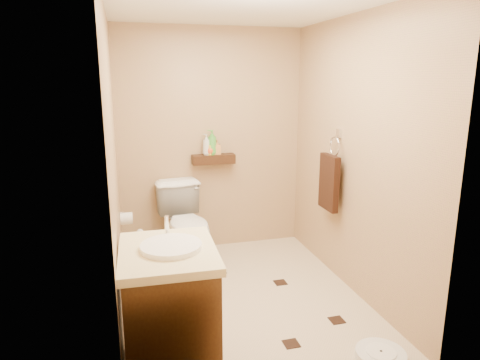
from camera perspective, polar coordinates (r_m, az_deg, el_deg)
name	(u,v)px	position (r m, az deg, el deg)	size (l,w,h in m)	color
ground	(242,297)	(3.88, 0.32, -15.38)	(2.50, 2.50, 0.00)	beige
wall_back	(212,142)	(4.66, -3.79, 5.14)	(2.00, 0.04, 2.40)	tan
wall_front	(305,206)	(2.32, 8.67, -3.51)	(2.00, 0.04, 2.40)	tan
wall_left	(114,170)	(3.34, -16.40, 1.32)	(0.04, 2.50, 2.40)	tan
wall_right	(353,157)	(3.85, 14.85, 2.96)	(0.04, 2.50, 2.40)	tan
ceiling	(243,5)	(3.44, 0.38, 22.29)	(2.00, 2.50, 0.02)	white
wall_shelf	(213,159)	(4.62, -3.56, 2.80)	(0.46, 0.14, 0.10)	#3E2111
floor_accents	(247,299)	(3.86, 0.97, -15.52)	(1.24, 1.40, 0.01)	black
toilet	(187,226)	(4.39, -7.14, -6.05)	(0.46, 0.81, 0.82)	white
vanity	(170,311)	(2.84, -9.25, -16.85)	(0.60, 0.73, 1.00)	brown
bathroom_scale	(381,356)	(3.28, 18.24, -21.36)	(0.37, 0.37, 0.07)	silver
toilet_brush	(141,255)	(4.44, -13.00, -9.76)	(0.10, 0.10, 0.43)	#1B6D63
towel_ring	(329,180)	(4.08, 11.84, 0.03)	(0.12, 0.30, 0.76)	silver
toilet_paper	(126,218)	(4.13, -14.90, -4.96)	(0.12, 0.11, 0.12)	silver
bottle_a	(206,144)	(4.58, -4.49, 4.75)	(0.09, 0.09, 0.23)	beige
bottle_b	(209,147)	(4.59, -4.12, 4.37)	(0.07, 0.07, 0.16)	yellow
bottle_c	(210,148)	(4.59, -4.01, 4.25)	(0.11, 0.11, 0.14)	#F9521D
bottle_d	(212,142)	(4.58, -3.74, 5.04)	(0.10, 0.10, 0.27)	green
bottle_e	(217,147)	(4.60, -3.10, 4.39)	(0.07, 0.07, 0.16)	#D38B46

